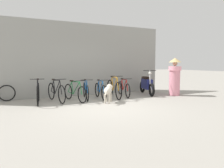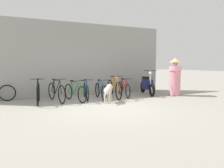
# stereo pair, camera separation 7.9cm
# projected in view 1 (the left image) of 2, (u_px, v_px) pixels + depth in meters

# --- Properties ---
(ground_plane) EXTENTS (60.00, 60.00, 0.00)m
(ground_plane) POSITION_uv_depth(u_px,v_px,m) (105.00, 107.00, 7.07)
(ground_plane) COLOR #9E998E
(shop_wall_back) EXTENTS (8.52, 0.20, 3.16)m
(shop_wall_back) POSITION_uv_depth(u_px,v_px,m) (76.00, 59.00, 9.52)
(shop_wall_back) COLOR gray
(shop_wall_back) RESTS_ON ground
(bicycle_0) EXTENTS (0.47, 1.68, 0.91)m
(bicycle_0) POSITION_uv_depth(u_px,v_px,m) (38.00, 93.00, 7.70)
(bicycle_0) COLOR black
(bicycle_0) RESTS_ON ground
(bicycle_1) EXTENTS (0.46, 1.73, 0.87)m
(bicycle_1) POSITION_uv_depth(u_px,v_px,m) (56.00, 92.00, 8.08)
(bicycle_1) COLOR black
(bicycle_1) RESTS_ON ground
(bicycle_2) EXTENTS (0.48, 1.65, 0.80)m
(bicycle_2) POSITION_uv_depth(u_px,v_px,m) (75.00, 92.00, 8.18)
(bicycle_2) COLOR black
(bicycle_2) RESTS_ON ground
(bicycle_3) EXTENTS (0.53, 1.63, 0.81)m
(bicycle_3) POSITION_uv_depth(u_px,v_px,m) (86.00, 91.00, 8.63)
(bicycle_3) COLOR black
(bicycle_3) RESTS_ON ground
(bicycle_4) EXTENTS (0.46, 1.55, 0.79)m
(bicycle_4) POSITION_uv_depth(u_px,v_px,m) (100.00, 91.00, 8.74)
(bicycle_4) COLOR black
(bicycle_4) RESTS_ON ground
(bicycle_5) EXTENTS (0.46, 1.78, 0.93)m
(bicycle_5) POSITION_uv_depth(u_px,v_px,m) (114.00, 89.00, 8.95)
(bicycle_5) COLOR black
(bicycle_5) RESTS_ON ground
(bicycle_6) EXTENTS (0.52, 1.66, 0.79)m
(bicycle_6) POSITION_uv_depth(u_px,v_px,m) (124.00, 89.00, 9.43)
(bicycle_6) COLOR black
(bicycle_6) RESTS_ON ground
(motorcycle) EXTENTS (0.70, 1.78, 1.12)m
(motorcycle) POSITION_uv_depth(u_px,v_px,m) (147.00, 85.00, 9.91)
(motorcycle) COLOR black
(motorcycle) RESTS_ON ground
(stray_dog) EXTENTS (0.73, 0.96, 0.64)m
(stray_dog) POSITION_uv_depth(u_px,v_px,m) (108.00, 90.00, 7.94)
(stray_dog) COLOR beige
(stray_dog) RESTS_ON ground
(person_in_robes) EXTENTS (0.79, 0.79, 1.65)m
(person_in_robes) POSITION_uv_depth(u_px,v_px,m) (175.00, 76.00, 9.60)
(person_in_robes) COLOR pink
(person_in_robes) RESTS_ON ground
(spare_tire_left) EXTENTS (0.62, 0.12, 0.62)m
(spare_tire_left) POSITION_uv_depth(u_px,v_px,m) (7.00, 93.00, 8.16)
(spare_tire_left) COLOR black
(spare_tire_left) RESTS_ON ground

